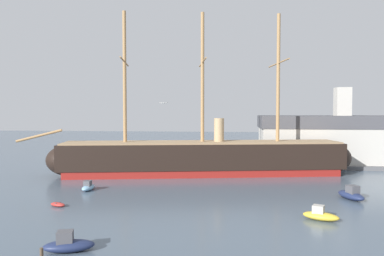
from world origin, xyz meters
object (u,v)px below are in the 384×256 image
Objects in this scene: motorboat_mid_right at (320,215)px; dockside_warehouse_right at (346,140)px; motorboat_alongside_bow at (88,187)px; dinghy_mid_left at (58,204)px; tall_ship at (202,157)px; motorboat_foreground_left at (68,244)px; seagull_in_flight at (164,103)px; motorboat_alongside_stern at (351,194)px.

dockside_warehouse_right reaches higher than motorboat_mid_right.
dockside_warehouse_right reaches higher than motorboat_alongside_bow.
tall_ship is at bearing 57.07° from dinghy_mid_left.
tall_ship is 13.49× the size of motorboat_foreground_left.
seagull_in_flight is (-32.27, -51.77, 7.42)m from dockside_warehouse_right.
dockside_warehouse_right is at bearing 58.06° from seagull_in_flight.
motorboat_alongside_bow is at bearing 158.84° from motorboat_mid_right.
motorboat_alongside_bow is 28.21m from seagull_in_flight.
motorboat_alongside_stern reaches higher than dinghy_mid_left.
dockside_warehouse_right is 61.45m from seagull_in_flight.
motorboat_alongside_stern reaches higher than motorboat_mid_right.
seagull_in_flight is at bearing -32.90° from dinghy_mid_left.
tall_ship is 28.51m from motorboat_alongside_stern.
tall_ship is 1.53× the size of dockside_warehouse_right.
tall_ship is 26.23× the size of dinghy_mid_left.
motorboat_mid_right reaches higher than dinghy_mid_left.
motorboat_mid_right is at bearing -4.60° from dinghy_mid_left.
dinghy_mid_left is at bearing -122.93° from tall_ship.
seagull_in_flight is at bearing -121.94° from dockside_warehouse_right.
motorboat_alongside_stern is (38.58, -1.92, 0.17)m from motorboat_alongside_bow.
motorboat_mid_right is 21.98m from seagull_in_flight.
tall_ship is 17.48× the size of motorboat_alongside_bow.
dinghy_mid_left is 9.80m from motorboat_alongside_bow.
motorboat_alongside_bow is at bearing 177.15° from motorboat_alongside_stern.
motorboat_mid_right is at bearing -21.16° from motorboat_alongside_bow.
motorboat_alongside_bow is at bearing 89.09° from dinghy_mid_left.
dinghy_mid_left is at bearing 118.96° from motorboat_foreground_left.
dockside_warehouse_right is at bearing 54.55° from motorboat_foreground_left.
motorboat_alongside_stern is 35.32m from dockside_warehouse_right.
seagull_in_flight reaches higher than motorboat_foreground_left.
dinghy_mid_left is 0.57× the size of motorboat_mid_right.
dinghy_mid_left is (-8.02, 14.49, -0.38)m from motorboat_foreground_left.
seagull_in_flight is (15.69, -10.15, 12.77)m from dinghy_mid_left.
motorboat_alongside_stern is at bearing 57.78° from motorboat_mid_right.
tall_ship is 12.33× the size of motorboat_alongside_stern.
motorboat_alongside_bow is (0.15, 9.80, 0.27)m from dinghy_mid_left.
dinghy_mid_left is at bearing -139.05° from dockside_warehouse_right.
dockside_warehouse_right is (31.31, 15.91, 2.25)m from tall_ship.
motorboat_foreground_left is at bearing -61.04° from dinghy_mid_left.
tall_ship reaches higher than motorboat_alongside_bow.
motorboat_mid_right is 1.17× the size of motorboat_alongside_bow.
seagull_in_flight is (-23.04, -18.03, 12.33)m from motorboat_alongside_stern.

